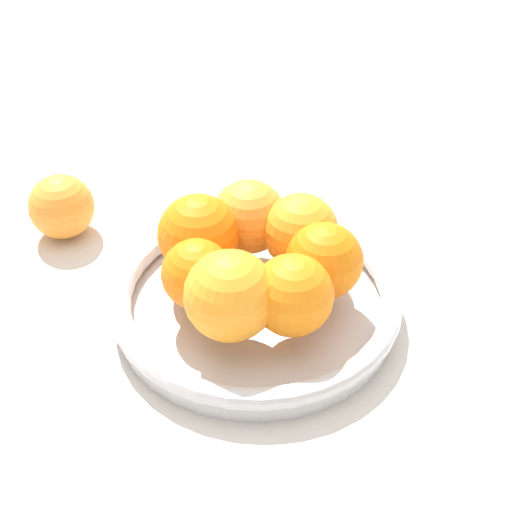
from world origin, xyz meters
The scene contains 4 objects.
ground_plane centered at (0.00, 0.00, 0.00)m, with size 4.00×4.00×0.00m, color beige.
fruit_bowl centered at (0.00, 0.00, 0.02)m, with size 0.28×0.28×0.03m.
orange_pile centered at (0.00, 0.00, 0.07)m, with size 0.20×0.20×0.08m.
stray_orange centered at (0.25, -0.05, 0.04)m, with size 0.07×0.07×0.07m, color orange.
Camera 1 is at (-0.18, 0.48, 0.48)m, focal length 50.00 mm.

